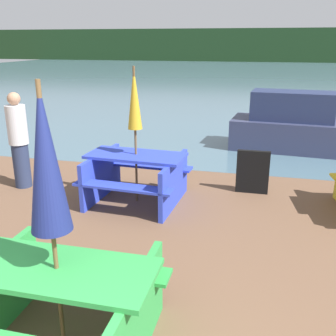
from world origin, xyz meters
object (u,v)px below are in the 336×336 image
person (19,141)px  signboard (253,172)px  boat (317,130)px  picnic_table_blue (136,174)px  umbrella_gold (134,100)px  picnic_table_green (60,301)px  umbrella_navy (46,161)px

person → signboard: person is taller
boat → person: size_ratio=2.59×
person → signboard: (4.01, 0.65, -0.47)m
picnic_table_blue → signboard: picnic_table_blue is taller
umbrella_gold → signboard: (1.81, 0.82, -1.27)m
picnic_table_green → signboard: bearing=70.7°
picnic_table_blue → person: person is taller
umbrella_navy → umbrella_gold: 3.26m
boat → person: 6.55m
picnic_table_green → umbrella_navy: (0.00, -0.00, 1.21)m
person → signboard: 4.09m
boat → person: (-5.37, -3.75, 0.33)m
boat → umbrella_navy: bearing=-106.1°
signboard → picnic_table_green: bearing=-109.3°
picnic_table_green → picnic_table_blue: (-0.39, 3.24, 0.00)m
picnic_table_green → boat: size_ratio=0.37×
umbrella_navy → umbrella_gold: bearing=96.8°
umbrella_gold → boat: (3.17, 3.92, -1.13)m
picnic_table_blue → boat: boat is taller
person → picnic_table_blue: bearing=-4.5°
boat → signboard: boat is taller
picnic_table_blue → umbrella_navy: size_ratio=0.72×
picnic_table_blue → umbrella_navy: (0.39, -3.24, 1.20)m
umbrella_navy → person: bearing=127.2°
picnic_table_green → person: 4.30m
boat → picnic_table_green: bearing=-106.1°
boat → picnic_table_blue: bearing=-123.8°
picnic_table_blue → umbrella_navy: bearing=-83.2°
picnic_table_green → boat: 7.68m
umbrella_gold → person: bearing=175.5°
umbrella_gold → signboard: bearing=24.4°
picnic_table_blue → picnic_table_green: bearing=-83.2°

